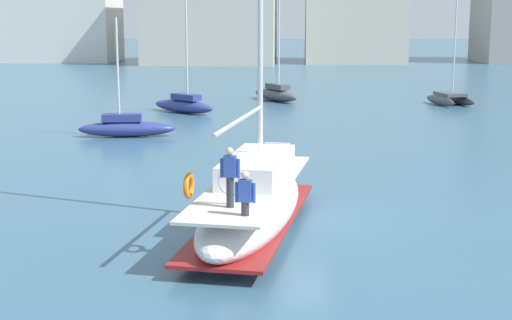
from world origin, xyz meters
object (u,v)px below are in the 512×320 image
(moored_catamaran, at_px, (126,127))
(moored_cutter_left, at_px, (450,97))
(moored_sloop_far, at_px, (276,93))
(main_sailboat, at_px, (253,201))
(moored_sloop_near, at_px, (184,104))

(moored_catamaran, height_order, moored_cutter_left, moored_cutter_left)
(moored_cutter_left, bearing_deg, moored_sloop_far, 171.34)
(moored_sloop_far, distance_m, moored_cutter_left, 12.92)
(moored_cutter_left, bearing_deg, main_sailboat, -110.50)
(main_sailboat, distance_m, moored_cutter_left, 35.75)
(main_sailboat, bearing_deg, moored_sloop_near, 102.59)
(main_sailboat, bearing_deg, moored_catamaran, 113.90)
(moored_sloop_near, height_order, moored_sloop_far, moored_sloop_far)
(main_sailboat, height_order, moored_sloop_far, main_sailboat)
(moored_sloop_near, relative_size, moored_cutter_left, 1.06)
(moored_sloop_near, height_order, moored_cutter_left, moored_sloop_near)
(main_sailboat, relative_size, moored_catamaran, 2.10)
(main_sailboat, height_order, moored_cutter_left, main_sailboat)
(main_sailboat, relative_size, moored_cutter_left, 1.76)
(main_sailboat, distance_m, moored_sloop_near, 28.57)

